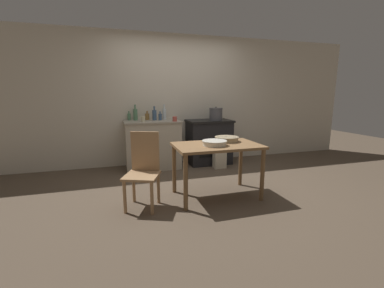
# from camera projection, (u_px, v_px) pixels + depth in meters

# --- Properties ---
(ground_plane) EXTENTS (14.00, 14.00, 0.00)m
(ground_plane) POSITION_uv_depth(u_px,v_px,m) (200.00, 187.00, 3.95)
(ground_plane) COLOR brown
(wall_back) EXTENTS (8.00, 0.07, 2.55)m
(wall_back) POSITION_uv_depth(u_px,v_px,m) (175.00, 100.00, 5.19)
(wall_back) COLOR beige
(wall_back) RESTS_ON ground_plane
(counter_cabinet) EXTENTS (1.03, 0.63, 0.91)m
(counter_cabinet) POSITION_uv_depth(u_px,v_px,m) (153.00, 144.00, 4.88)
(counter_cabinet) COLOR #B2A893
(counter_cabinet) RESTS_ON ground_plane
(stove) EXTENTS (0.88, 0.60, 0.89)m
(stove) POSITION_uv_depth(u_px,v_px,m) (209.00, 142.00, 5.23)
(stove) COLOR black
(stove) RESTS_ON ground_plane
(work_table) EXTENTS (1.15, 0.71, 0.74)m
(work_table) POSITION_uv_depth(u_px,v_px,m) (217.00, 152.00, 3.47)
(work_table) COLOR olive
(work_table) RESTS_ON ground_plane
(chair) EXTENTS (0.52, 0.52, 0.94)m
(chair) POSITION_uv_depth(u_px,v_px,m) (143.00, 168.00, 3.20)
(chair) COLOR #A87F56
(chair) RESTS_ON ground_plane
(flour_sack) EXTENTS (0.23, 0.16, 0.36)m
(flour_sack) POSITION_uv_depth(u_px,v_px,m) (220.00, 159.00, 4.91)
(flour_sack) COLOR beige
(flour_sack) RESTS_ON ground_plane
(stock_pot) EXTENTS (0.27, 0.27, 0.27)m
(stock_pot) POSITION_uv_depth(u_px,v_px,m) (216.00, 114.00, 5.08)
(stock_pot) COLOR #4C4C51
(stock_pot) RESTS_ON stove
(mixing_bowl_large) EXTENTS (0.34, 0.34, 0.07)m
(mixing_bowl_large) POSITION_uv_depth(u_px,v_px,m) (227.00, 139.00, 3.65)
(mixing_bowl_large) COLOR tan
(mixing_bowl_large) RESTS_ON work_table
(mixing_bowl_small) EXTENTS (0.33, 0.33, 0.07)m
(mixing_bowl_small) POSITION_uv_depth(u_px,v_px,m) (214.00, 143.00, 3.36)
(mixing_bowl_small) COLOR silver
(mixing_bowl_small) RESTS_ON work_table
(bottle_far_left) EXTENTS (0.08, 0.08, 0.27)m
(bottle_far_left) POSITION_uv_depth(u_px,v_px,m) (154.00, 115.00, 4.87)
(bottle_far_left) COLOR #3D5675
(bottle_far_left) RESTS_ON counter_cabinet
(bottle_left) EXTENTS (0.07, 0.07, 0.17)m
(bottle_left) POSITION_uv_depth(u_px,v_px,m) (160.00, 117.00, 4.89)
(bottle_left) COLOR #3D5675
(bottle_left) RESTS_ON counter_cabinet
(bottle_mid_left) EXTENTS (0.07, 0.07, 0.29)m
(bottle_mid_left) POSITION_uv_depth(u_px,v_px,m) (164.00, 114.00, 5.02)
(bottle_mid_left) COLOR silver
(bottle_mid_left) RESTS_ON counter_cabinet
(bottle_center_left) EXTENTS (0.06, 0.06, 0.17)m
(bottle_center_left) POSITION_uv_depth(u_px,v_px,m) (129.00, 117.00, 4.87)
(bottle_center_left) COLOR #517F5B
(bottle_center_left) RESTS_ON counter_cabinet
(bottle_center) EXTENTS (0.08, 0.08, 0.17)m
(bottle_center) POSITION_uv_depth(u_px,v_px,m) (147.00, 116.00, 4.95)
(bottle_center) COLOR olive
(bottle_center) RESTS_ON counter_cabinet
(bottle_center_right) EXTENTS (0.08, 0.08, 0.29)m
(bottle_center_right) POSITION_uv_depth(u_px,v_px,m) (135.00, 114.00, 4.86)
(bottle_center_right) COLOR #517F5B
(bottle_center_right) RESTS_ON counter_cabinet
(cup_mid_right) EXTENTS (0.08, 0.08, 0.09)m
(cup_mid_right) POSITION_uv_depth(u_px,v_px,m) (175.00, 119.00, 4.68)
(cup_mid_right) COLOR #B74C42
(cup_mid_right) RESTS_ON counter_cabinet
(cup_right) EXTENTS (0.08, 0.08, 0.09)m
(cup_right) POSITION_uv_depth(u_px,v_px,m) (143.00, 119.00, 4.65)
(cup_right) COLOR beige
(cup_right) RESTS_ON counter_cabinet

